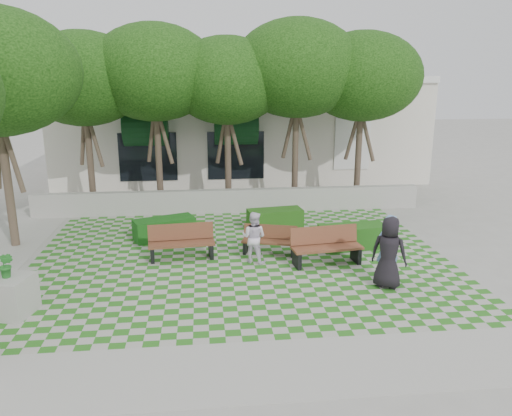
{
  "coord_description": "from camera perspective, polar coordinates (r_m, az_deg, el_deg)",
  "views": [
    {
      "loc": [
        -1.03,
        -12.68,
        5.24
      ],
      "look_at": [
        0.5,
        1.5,
        1.4
      ],
      "focal_mm": 35.0,
      "sensor_mm": 36.0,
      "label": 1
    }
  ],
  "objects": [
    {
      "name": "hedge_midright",
      "position": [
        17.52,
        2.18,
        -1.21
      ],
      "size": [
        1.99,
        1.02,
        0.66
      ],
      "primitive_type": "cube",
      "rotation": [
        0.0,
        0.0,
        0.14
      ],
      "color": "#1D4B14",
      "rests_on": "ground"
    },
    {
      "name": "person_dark",
      "position": [
        12.95,
        14.94,
        -4.93
      ],
      "size": [
        1.08,
        0.99,
        1.85
      ],
      "primitive_type": "imported",
      "rotation": [
        0.0,
        0.0,
        2.55
      ],
      "color": "black",
      "rests_on": "ground"
    },
    {
      "name": "bench_mid",
      "position": [
        14.99,
        1.56,
        -3.73
      ],
      "size": [
        1.71,
        0.98,
        0.85
      ],
      "rotation": [
        0.0,
        0.0,
        -0.29
      ],
      "color": "brown",
      "rests_on": "ground"
    },
    {
      "name": "lawn",
      "position": [
        14.68,
        -1.74,
        -5.82
      ],
      "size": [
        12.0,
        12.0,
        0.0
      ],
      "primitive_type": "plane",
      "color": "#2B721E",
      "rests_on": "ground"
    },
    {
      "name": "bench_east",
      "position": [
        14.32,
        8.01,
        -4.39
      ],
      "size": [
        2.07,
        0.91,
        1.05
      ],
      "rotation": [
        0.0,
        0.0,
        0.12
      ],
      "color": "brown",
      "rests_on": "ground"
    },
    {
      "name": "bench_west",
      "position": [
        14.74,
        -8.51,
        -3.93
      ],
      "size": [
        1.96,
        0.8,
        1.0
      ],
      "rotation": [
        0.0,
        0.0,
        0.09
      ],
      "color": "brown",
      "rests_on": "ground"
    },
    {
      "name": "hedge_midleft",
      "position": [
        16.64,
        -10.42,
        -2.31
      ],
      "size": [
        2.1,
        1.43,
        0.68
      ],
      "primitive_type": "cube",
      "rotation": [
        0.0,
        0.0,
        0.37
      ],
      "color": "#124613",
      "rests_on": "ground"
    },
    {
      "name": "planter_back",
      "position": [
        12.55,
        -26.28,
        -8.81
      ],
      "size": [
        1.08,
        1.08,
        1.48
      ],
      "rotation": [
        0.0,
        0.0,
        -0.25
      ],
      "color": "#9E9B93",
      "rests_on": "ground"
    },
    {
      "name": "sidewalk_south",
      "position": [
        9.6,
        1.06,
        -17.97
      ],
      "size": [
        16.0,
        2.0,
        0.01
      ],
      "primitive_type": "cube",
      "color": "#9E9B93",
      "rests_on": "ground"
    },
    {
      "name": "building",
      "position": [
        26.97,
        -1.98,
        9.26
      ],
      "size": [
        18.0,
        8.92,
        5.15
      ],
      "color": "silver",
      "rests_on": "ground"
    },
    {
      "name": "ground",
      "position": [
        13.76,
        -1.41,
        -7.32
      ],
      "size": [
        90.0,
        90.0,
        0.0
      ],
      "primitive_type": "plane",
      "color": "gray",
      "rests_on": "ground"
    },
    {
      "name": "retaining_wall",
      "position": [
        19.51,
        -2.94,
        0.83
      ],
      "size": [
        15.0,
        0.36,
        0.9
      ],
      "primitive_type": "cube",
      "color": "#9E9B93",
      "rests_on": "ground"
    },
    {
      "name": "person_white",
      "position": [
        14.21,
        -0.26,
        -3.36
      ],
      "size": [
        0.9,
        0.84,
        1.49
      ],
      "primitive_type": "imported",
      "rotation": [
        0.0,
        0.0,
        2.66
      ],
      "color": "white",
      "rests_on": "ground"
    },
    {
      "name": "tree_row",
      "position": [
        18.65,
        -9.01,
        14.7
      ],
      "size": [
        17.7,
        13.4,
        7.41
      ],
      "color": "#47382B",
      "rests_on": "ground"
    },
    {
      "name": "person_blue",
      "position": [
        13.34,
        14.82,
        -4.45
      ],
      "size": [
        0.72,
        0.54,
        1.79
      ],
      "primitive_type": "imported",
      "rotation": [
        0.0,
        0.0,
        3.32
      ],
      "color": "#799FDC",
      "rests_on": "ground"
    },
    {
      "name": "hedge_east",
      "position": [
        15.78,
        11.02,
        -3.23
      ],
      "size": [
        2.15,
        1.08,
        0.72
      ],
      "primitive_type": "cube",
      "rotation": [
        0.0,
        0.0,
        0.13
      ],
      "color": "#1A4B14",
      "rests_on": "ground"
    }
  ]
}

